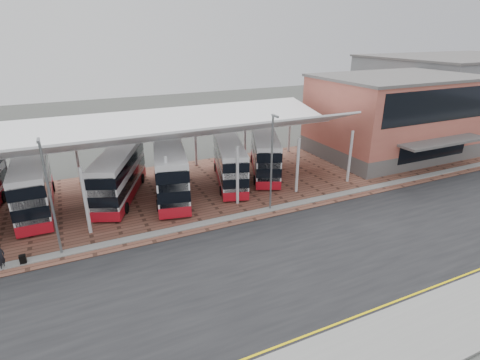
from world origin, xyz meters
The scene contains 19 objects.
ground centered at (0.00, 0.00, 0.00)m, with size 140.00×140.00×0.00m, color #3E403C.
road centered at (0.00, -1.00, 0.01)m, with size 120.00×14.00×0.02m, color black.
forecourt centered at (2.00, 13.00, 0.03)m, with size 72.00×16.00×0.06m, color brown.
sidewalk centered at (0.00, -9.00, 0.07)m, with size 120.00×4.00×0.14m, color gray.
north_kerb centered at (0.00, 6.20, 0.07)m, with size 120.00×0.80×0.14m, color gray.
yellow_line_near centered at (0.00, -7.00, 0.03)m, with size 120.00×0.12×0.01m, color #F8D400.
yellow_line_far centered at (0.00, -6.70, 0.03)m, with size 120.00×0.12×0.01m, color #F8D400.
canopy centered at (-6.00, 13.94, 5.80)m, with size 37.00×11.63×7.07m.
terminal centered at (23.00, 13.92, 4.66)m, with size 18.40×14.40×9.25m.
warehouse centered at (48.00, 24.00, 5.15)m, with size 30.50×20.50×10.25m.
lamp_west centered at (-14.00, 6.27, 4.36)m, with size 0.16×0.90×8.07m.
lamp_east centered at (2.00, 6.27, 4.36)m, with size 0.16×0.90×8.07m.
bus_1 centered at (-15.67, 14.64, 2.24)m, with size 2.71×10.65×4.39m.
bus_2 centered at (-8.89, 14.07, 2.17)m, with size 6.12×10.41×4.24m.
bus_3 centered at (-4.61, 13.06, 2.34)m, with size 4.81×11.43×4.59m.
bus_4 centered at (1.35, 13.32, 2.10)m, with size 5.06×10.19×4.10m.
bus_5 centered at (5.68, 14.15, 2.14)m, with size 6.26×10.26×4.20m.
pedestrian centered at (-17.35, 6.00, 0.91)m, with size 0.62×0.41×1.70m, color black.
suitcase centered at (-16.24, 6.00, 0.39)m, with size 0.39×0.28×0.66m, color black.
Camera 1 is at (-12.21, -18.24, 13.99)m, focal length 28.00 mm.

